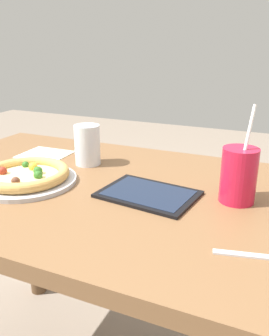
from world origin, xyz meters
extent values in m
cube|color=brown|center=(0.00, 0.00, 0.73)|extent=(1.20, 0.76, 0.04)
cylinder|color=brown|center=(-0.52, 0.30, 0.35)|extent=(0.07, 0.07, 0.71)
cylinder|color=#B7B7BC|center=(-0.19, -0.07, 0.76)|extent=(0.28, 0.28, 0.01)
cylinder|color=#EFD68C|center=(-0.19, -0.07, 0.77)|extent=(0.18, 0.18, 0.01)
torus|color=tan|center=(-0.19, -0.07, 0.78)|extent=(0.24, 0.24, 0.03)
sphere|color=#2D6623|center=(-0.24, -0.01, 0.78)|extent=(0.02, 0.02, 0.02)
sphere|color=gold|center=(-0.20, -0.02, 0.78)|extent=(0.03, 0.03, 0.03)
sphere|color=#2D6623|center=(-0.14, -0.07, 0.78)|extent=(0.02, 0.02, 0.02)
sphere|color=#2D6623|center=(-0.16, -0.05, 0.78)|extent=(0.03, 0.03, 0.03)
sphere|color=maroon|center=(-0.25, -0.09, 0.78)|extent=(0.03, 0.03, 0.03)
sphere|color=brown|center=(-0.17, -0.13, 0.78)|extent=(0.02, 0.02, 0.02)
cylinder|color=red|center=(0.37, 0.04, 0.82)|extent=(0.09, 0.09, 0.14)
cylinder|color=white|center=(0.39, 0.04, 0.93)|extent=(0.02, 0.03, 0.12)
cylinder|color=silver|center=(-0.11, 0.14, 0.81)|extent=(0.08, 0.08, 0.13)
cube|color=white|center=(-0.12, 0.13, 0.85)|extent=(0.03, 0.03, 0.03)
cube|color=white|center=(-0.12, 0.15, 0.85)|extent=(0.02, 0.02, 0.02)
cube|color=white|center=(-0.12, 0.14, 0.85)|extent=(0.03, 0.03, 0.02)
cube|color=white|center=(-0.30, 0.16, 0.75)|extent=(0.16, 0.15, 0.00)
cube|color=silver|center=(0.45, -0.19, 0.75)|extent=(0.16, 0.05, 0.00)
cube|color=black|center=(0.16, -0.02, 0.75)|extent=(0.26, 0.20, 0.01)
cube|color=#192338|center=(0.16, -0.02, 0.76)|extent=(0.23, 0.17, 0.00)
camera|label=1|loc=(0.46, -0.79, 1.12)|focal=37.67mm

